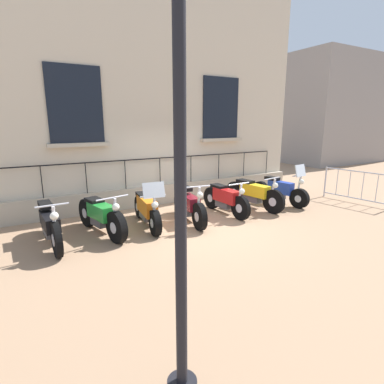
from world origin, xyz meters
TOP-DOWN VIEW (x-y plane):
  - ground_plane at (0.00, 0.00)m, footprint 60.00×60.00m
  - building_facade at (-2.70, -0.00)m, footprint 0.82×10.55m
  - motorcycle_black at (-0.47, -3.36)m, footprint 2.20×0.60m
  - motorcycle_green at (-0.57, -2.26)m, footprint 2.13×0.82m
  - motorcycle_orange at (-0.55, -1.14)m, footprint 2.06×0.64m
  - motorcycle_maroon at (-0.32, -0.06)m, footprint 2.03×0.66m
  - motorcycle_red at (-0.40, 1.16)m, footprint 1.95×0.69m
  - motorcycle_yellow at (-0.47, 2.24)m, footprint 2.18×0.68m
  - motorcycle_blue at (-0.45, 3.32)m, footprint 2.05×0.63m
  - crowd_barrier at (0.67, 5.51)m, footprint 2.09×0.33m
  - distant_building at (-6.41, 14.48)m, footprint 3.61×7.68m

SIDE VIEW (x-z plane):
  - ground_plane at x=0.00m, z-range 0.00..0.00m
  - motorcycle_maroon at x=-0.32m, z-range -0.12..0.96m
  - motorcycle_orange at x=-0.55m, z-range -0.20..1.04m
  - motorcycle_blue at x=-0.45m, z-range -0.24..1.09m
  - motorcycle_green at x=-0.57m, z-range -0.07..0.93m
  - motorcycle_red at x=-0.40m, z-range -0.06..0.92m
  - motorcycle_black at x=-0.47m, z-range -0.08..0.95m
  - motorcycle_yellow at x=-0.47m, z-range -0.06..0.97m
  - crowd_barrier at x=0.67m, z-range 0.04..1.09m
  - distant_building at x=-6.41m, z-range 0.00..6.48m
  - building_facade at x=-2.70m, z-range -0.10..8.23m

